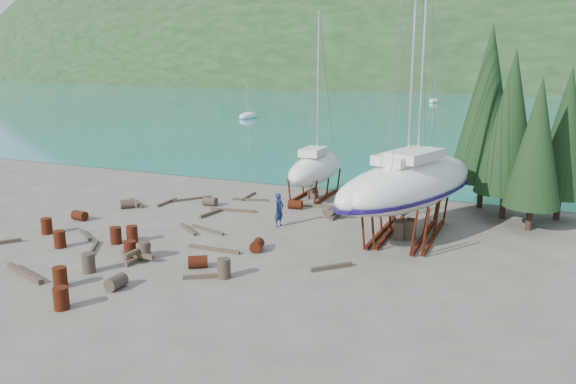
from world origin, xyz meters
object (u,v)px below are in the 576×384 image
at_px(large_sailboat_near, 404,185).
at_px(large_sailboat_far, 414,183).
at_px(worker, 279,210).
at_px(small_sailboat_shore, 315,168).

distance_m(large_sailboat_near, large_sailboat_far, 0.55).
bearing_deg(large_sailboat_far, worker, -153.48).
bearing_deg(large_sailboat_far, large_sailboat_near, -134.24).
xyz_separation_m(small_sailboat_shore, worker, (0.69, -7.48, -1.08)).
height_order(small_sailboat_shore, worker, small_sailboat_shore).
bearing_deg(worker, small_sailboat_shore, 15.52).
relative_size(large_sailboat_near, large_sailboat_far, 0.98).
bearing_deg(worker, large_sailboat_near, -71.55).
bearing_deg(large_sailboat_near, large_sailboat_far, 48.86).
bearing_deg(large_sailboat_far, small_sailboat_shore, 159.11).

